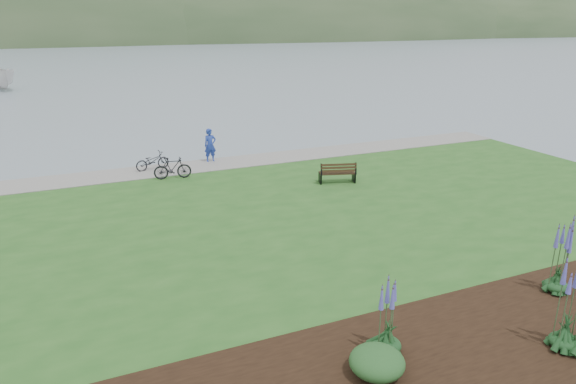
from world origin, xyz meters
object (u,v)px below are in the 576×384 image
bicycle_a (152,161)px  sailboat (3,90)px  person (210,143)px  park_bench (338,172)px

bicycle_a → sailboat: 39.93m
person → sailboat: bearing=103.8°
person → park_bench: bearing=-57.6°
person → sailboat: 40.43m
bicycle_a → person: bearing=-98.0°
sailboat → park_bench: bearing=-87.3°
park_bench → sailboat: bearing=127.1°
person → bicycle_a: bearing=-177.8°
park_bench → sailboat: 47.04m
person → sailboat: (-12.13, 38.54, -1.38)m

